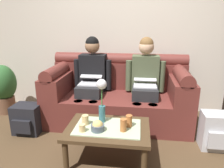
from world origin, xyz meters
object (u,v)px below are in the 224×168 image
object	(u,v)px
coffee_table	(108,132)
cup_near_right	(123,125)
person_left	(92,76)
potted_plant	(4,87)
cup_far_center	(129,121)
snack_bowl	(98,126)
flower_vase	(102,97)
backpack_left	(27,119)
couch	(118,96)
backpack_right	(214,131)
cup_near_left	(85,120)
cup_far_left	(82,128)
person_right	(145,78)

from	to	relation	value
coffee_table	cup_near_right	world-z (taller)	cup_near_right
person_left	potted_plant	bearing A→B (deg)	178.53
person_left	cup_far_center	xyz separation A→B (m)	(0.60, -0.94, -0.21)
snack_bowl	cup_near_right	distance (m)	0.25
flower_vase	backpack_left	distance (m)	1.21
backpack_left	cup_far_center	bearing A→B (deg)	-16.67
couch	backpack_right	xyz separation A→B (m)	(1.18, -0.59, -0.16)
couch	coffee_table	distance (m)	0.97
flower_vase	cup_near_left	xyz separation A→B (m)	(-0.16, -0.08, -0.23)
cup_near_right	cup_far_left	distance (m)	0.40
cup_far_left	cup_near_left	bearing A→B (deg)	93.13
potted_plant	cup_far_center	bearing A→B (deg)	-25.69
cup_near_left	cup_near_right	xyz separation A→B (m)	(0.40, -0.09, 0.01)
couch	cup_far_center	xyz separation A→B (m)	(0.21, -0.95, 0.08)
cup_near_right	backpack_left	bearing A→B (deg)	158.88
cup_far_left	backpack_left	distance (m)	1.10
person_right	potted_plant	world-z (taller)	person_right
cup_near_left	backpack_left	world-z (taller)	cup_near_left
person_right	cup_near_right	distance (m)	1.08
cup_far_left	potted_plant	bearing A→B (deg)	144.37
couch	backpack_left	size ratio (longest dim) A/B	5.18
coffee_table	snack_bowl	world-z (taller)	snack_bowl
flower_vase	cup_near_left	bearing A→B (deg)	-152.53
couch	coffee_table	world-z (taller)	couch
flower_vase	backpack_left	bearing A→B (deg)	162.67
cup_near_left	cup_far_center	world-z (taller)	cup_far_center
person_right	backpack_left	world-z (taller)	person_right
cup_near_left	potted_plant	xyz separation A→B (m)	(-1.58, 0.99, -0.01)
couch	cup_near_right	world-z (taller)	couch
person_left	flower_vase	size ratio (longest dim) A/B	2.59
cup_far_center	coffee_table	bearing A→B (deg)	-172.50
cup_near_right	cup_far_center	world-z (taller)	cup_near_right
person_left	flower_vase	bearing A→B (deg)	-70.56
backpack_left	coffee_table	bearing A→B (deg)	-20.82
cup_far_left	potted_plant	size ratio (longest dim) A/B	0.10
person_left	cup_far_left	bearing A→B (deg)	-82.14
couch	potted_plant	xyz separation A→B (m)	(-1.82, 0.03, 0.06)
person_right	cup_near_right	bearing A→B (deg)	-101.89
person_right	snack_bowl	xyz separation A→B (m)	(-0.47, -1.07, -0.22)
person_left	snack_bowl	xyz separation A→B (m)	(0.30, -1.07, -0.22)
potted_plant	backpack_left	bearing A→B (deg)	-40.00
cup_near_right	backpack_right	size ratio (longest dim) A/B	0.30
cup_far_center	backpack_left	xyz separation A→B (m)	(-1.35, 0.41, -0.26)
snack_bowl	potted_plant	xyz separation A→B (m)	(-1.74, 1.10, -0.00)
person_left	cup_far_left	world-z (taller)	person_left
potted_plant	cup_far_left	bearing A→B (deg)	-35.63
cup_far_left	backpack_right	bearing A→B (deg)	20.04
couch	snack_bowl	xyz separation A→B (m)	(-0.09, -1.07, 0.06)
potted_plant	cup_near_left	bearing A→B (deg)	-32.03
snack_bowl	cup_far_center	xyz separation A→B (m)	(0.30, 0.12, 0.02)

